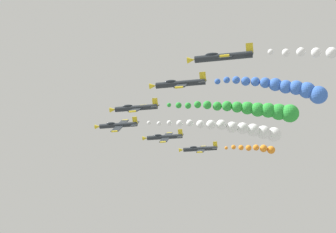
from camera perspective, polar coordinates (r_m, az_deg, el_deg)
airplane_lead at (r=100.17m, az=-6.73°, el=-1.16°), size 8.02×10.35×5.81m
smoke_trail_lead at (r=99.45m, az=10.10°, el=-1.72°), size 9.28×30.14×4.48m
airplane_left_inner at (r=88.97m, az=-4.37°, el=1.15°), size 8.53×10.35×4.95m
smoke_trail_left_inner at (r=84.66m, az=12.21°, el=0.85°), size 3.57×25.67×6.00m
airplane_right_inner at (r=107.99m, az=-0.54°, el=-2.75°), size 8.34×10.35×5.30m
airplane_left_outer at (r=77.16m, az=1.54°, el=4.40°), size 8.36×10.35×5.27m
smoke_trail_left_outer at (r=74.47m, az=16.04°, el=3.64°), size 3.68×18.36×6.78m
airplane_right_outer at (r=115.14m, az=4.21°, el=-4.32°), size 8.79×10.35×4.42m
smoke_trail_right_outer at (r=115.94m, az=11.98°, el=-4.20°), size 4.13×13.13×2.40m
airplane_trailing at (r=67.98m, az=7.22°, el=7.88°), size 8.82×10.35×4.36m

